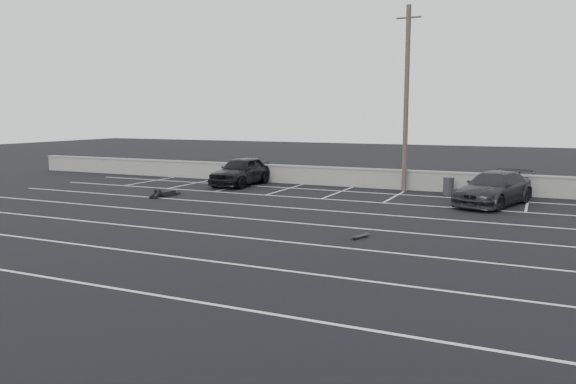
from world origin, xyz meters
The scene contains 9 objects.
ground centered at (0.00, 0.00, 0.00)m, with size 120.00×120.00×0.00m, color black.
seawall centered at (0.00, 14.00, 0.55)m, with size 50.00×0.45×1.06m.
stall_lines centered at (-0.08, 4.41, 0.00)m, with size 36.00×20.05×0.01m.
car_left centered at (-8.05, 12.00, 0.81)m, with size 1.91×4.75×1.62m, color black.
car_right centered at (5.62, 10.50, 0.74)m, with size 2.06×5.07×1.47m, color black.
utility_pole centered at (0.99, 13.20, 4.78)m, with size 1.26×0.25×9.44m.
trash_bin centered at (3.29, 12.96, 0.44)m, with size 0.60×0.60×0.87m.
person centered at (-9.32, 6.86, 0.24)m, with size 1.02×2.42×0.48m, color black, non-canonical shape.
skateboard centered at (2.27, 1.50, 0.07)m, with size 0.43×0.73×0.09m.
Camera 1 is at (7.57, -15.74, 3.99)m, focal length 35.00 mm.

